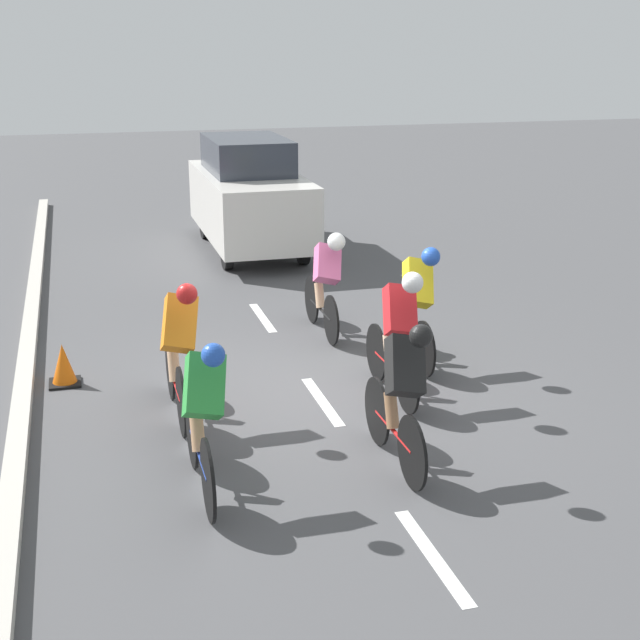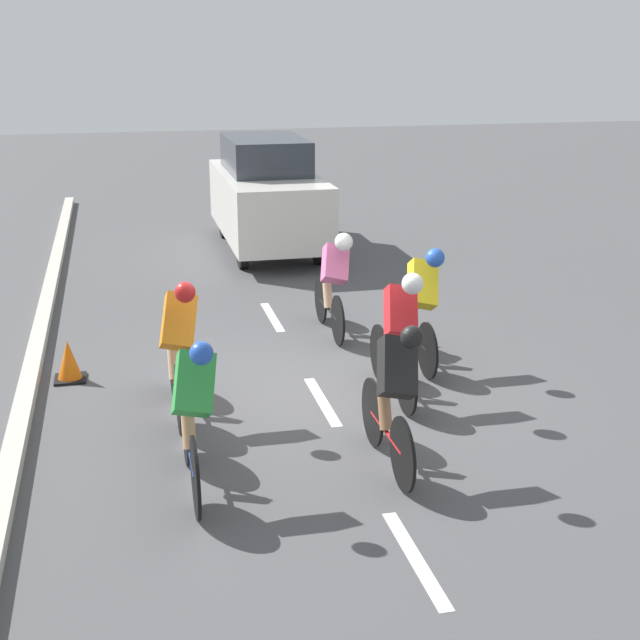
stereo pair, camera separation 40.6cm
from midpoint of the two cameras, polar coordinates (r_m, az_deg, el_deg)
ground_plane at (r=10.20m, az=0.88°, el=-4.56°), size 60.00×60.00×0.00m
lane_stripe_near at (r=7.20m, az=7.79°, el=-14.88°), size 0.12×1.40×0.01m
lane_stripe_mid at (r=9.91m, az=1.32°, el=-5.22°), size 0.12×1.40×0.01m
lane_stripe_far at (r=12.85m, az=-2.17°, el=0.20°), size 0.12×1.40×0.01m
curb at (r=9.67m, az=-17.50°, el=-6.26°), size 0.20×26.83×0.14m
cyclist_black at (r=8.18m, az=6.18°, el=-4.63°), size 0.43×1.64×1.48m
cyclist_pink at (r=11.87m, az=1.87°, el=2.62°), size 0.43×1.66×1.45m
cyclist_green at (r=7.79m, az=-6.67°, el=-5.89°), size 0.43×1.72×1.48m
cyclist_red at (r=9.76m, az=6.23°, el=-0.71°), size 0.41×1.69×1.51m
cyclist_yellow at (r=10.83m, az=7.49°, el=1.11°), size 0.44×1.72×1.52m
cyclist_orange at (r=9.37m, az=-7.88°, el=-1.60°), size 0.44×1.73×1.53m
support_car at (r=16.80m, az=-2.70°, el=8.03°), size 1.70×4.18×2.09m
traffic_cone at (r=10.78m, az=-14.75°, el=-2.57°), size 0.36×0.36×0.49m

